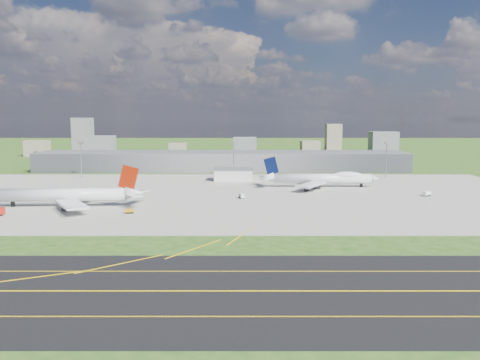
{
  "coord_description": "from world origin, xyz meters",
  "views": [
    {
      "loc": [
        14.72,
        -220.26,
        41.86
      ],
      "look_at": [
        14.63,
        33.23,
        9.0
      ],
      "focal_mm": 35.0,
      "sensor_mm": 36.0,
      "label": 1
    }
  ],
  "objects_px": {
    "airliner_red_twin": "(69,196)",
    "van_white_near": "(242,196)",
    "tug_yellow": "(130,211)",
    "van_white_far": "(427,194)",
    "airliner_blue_quad": "(322,179)"
  },
  "relations": [
    {
      "from": "tug_yellow",
      "to": "van_white_near",
      "type": "height_order",
      "value": "van_white_near"
    },
    {
      "from": "airliner_blue_quad",
      "to": "van_white_near",
      "type": "bearing_deg",
      "value": -138.9
    },
    {
      "from": "airliner_red_twin",
      "to": "tug_yellow",
      "type": "xyz_separation_m",
      "value": [
        33.22,
        -16.63,
        -4.41
      ]
    },
    {
      "from": "airliner_red_twin",
      "to": "tug_yellow",
      "type": "relative_size",
      "value": 16.62
    },
    {
      "from": "airliner_red_twin",
      "to": "airliner_blue_quad",
      "type": "bearing_deg",
      "value": -155.8
    },
    {
      "from": "airliner_red_twin",
      "to": "van_white_near",
      "type": "relative_size",
      "value": 14.0
    },
    {
      "from": "van_white_near",
      "to": "van_white_far",
      "type": "relative_size",
      "value": 0.97
    },
    {
      "from": "airliner_red_twin",
      "to": "tug_yellow",
      "type": "bearing_deg",
      "value": 151.45
    },
    {
      "from": "airliner_blue_quad",
      "to": "van_white_far",
      "type": "height_order",
      "value": "airliner_blue_quad"
    },
    {
      "from": "airliner_blue_quad",
      "to": "tug_yellow",
      "type": "xyz_separation_m",
      "value": [
        -100.63,
        -82.36,
        -4.31
      ]
    },
    {
      "from": "airliner_blue_quad",
      "to": "van_white_far",
      "type": "distance_m",
      "value": 62.26
    },
    {
      "from": "tug_yellow",
      "to": "van_white_far",
      "type": "xyz_separation_m",
      "value": [
        152.25,
        47.77,
        0.31
      ]
    },
    {
      "from": "tug_yellow",
      "to": "van_white_far",
      "type": "bearing_deg",
      "value": 2.67
    },
    {
      "from": "van_white_near",
      "to": "airliner_blue_quad",
      "type": "bearing_deg",
      "value": -68.26
    },
    {
      "from": "airliner_red_twin",
      "to": "van_white_near",
      "type": "xyz_separation_m",
      "value": [
        83.7,
        23.81,
        -4.16
      ]
    }
  ]
}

